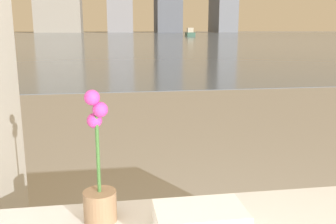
{
  "coord_description": "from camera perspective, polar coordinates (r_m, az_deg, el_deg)",
  "views": [
    {
      "loc": [
        -0.43,
        -0.18,
        1.21
      ],
      "look_at": [
        -0.04,
        2.27,
        0.65
      ],
      "focal_mm": 40.0,
      "sensor_mm": 36.0,
      "label": 1
    }
  ],
  "objects": [
    {
      "name": "harbor_boat_0",
      "position": [
        58.95,
        3.38,
        11.87
      ],
      "size": [
        1.52,
        3.6,
        1.32
      ],
      "color": "#335647",
      "rests_on": "harbor_water"
    },
    {
      "name": "potted_orchid",
      "position": [
        1.29,
        -10.45,
        -10.85
      ],
      "size": [
        0.11,
        0.11,
        0.45
      ],
      "color": "#8C6B4C",
      "rests_on": "bathtub"
    },
    {
      "name": "harbor_water",
      "position": [
        62.2,
        -8.65,
        11.36
      ],
      "size": [
        180.0,
        110.0,
        0.01
      ],
      "color": "slate",
      "rests_on": "ground_plane"
    },
    {
      "name": "towel_stack",
      "position": [
        1.25,
        4.85,
        -16.02
      ],
      "size": [
        0.29,
        0.18,
        0.08
      ],
      "color": "white",
      "rests_on": "bathtub"
    }
  ]
}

